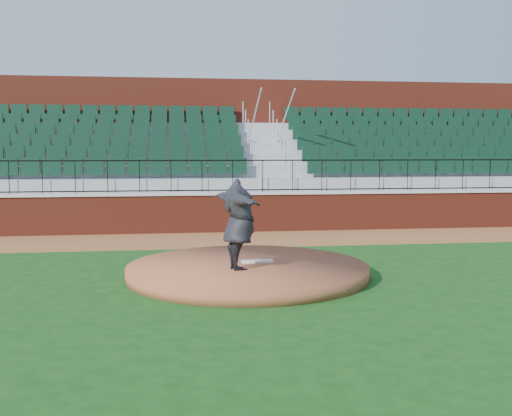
{
  "coord_description": "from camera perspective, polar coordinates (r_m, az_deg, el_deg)",
  "views": [
    {
      "loc": [
        -1.83,
        -11.84,
        2.61
      ],
      "look_at": [
        0.0,
        1.5,
        1.3
      ],
      "focal_mm": 41.52,
      "sensor_mm": 36.0,
      "label": 1
    }
  ],
  "objects": [
    {
      "name": "ground",
      "position": [
        12.26,
        0.96,
        -6.73
      ],
      "size": [
        90.0,
        90.0,
        0.0
      ],
      "primitive_type": "plane",
      "color": "#134112",
      "rests_on": "ground"
    },
    {
      "name": "warning_track",
      "position": [
        17.53,
        -1.74,
        -2.99
      ],
      "size": [
        34.0,
        3.2,
        0.01
      ],
      "primitive_type": "cube",
      "color": "brown",
      "rests_on": "ground"
    },
    {
      "name": "field_wall",
      "position": [
        19.03,
        -2.25,
        -0.51
      ],
      "size": [
        34.0,
        0.35,
        1.2
      ],
      "primitive_type": "cube",
      "color": "maroon",
      "rests_on": "ground"
    },
    {
      "name": "wall_cap",
      "position": [
        18.97,
        -2.26,
        1.44
      ],
      "size": [
        34.0,
        0.45,
        0.1
      ],
      "primitive_type": "cube",
      "color": "#B7B7B7",
      "rests_on": "field_wall"
    },
    {
      "name": "wall_railing",
      "position": [
        18.94,
        -2.27,
        3.1
      ],
      "size": [
        34.0,
        0.05,
        1.0
      ],
      "primitive_type": null,
      "color": "black",
      "rests_on": "wall_cap"
    },
    {
      "name": "seating_stands",
      "position": [
        21.64,
        -2.98,
        4.72
      ],
      "size": [
        34.0,
        5.1,
        4.6
      ],
      "primitive_type": null,
      "color": "gray",
      "rests_on": "ground"
    },
    {
      "name": "concourse_wall",
      "position": [
        24.43,
        -3.54,
        5.87
      ],
      "size": [
        34.0,
        0.5,
        5.5
      ],
      "primitive_type": "cube",
      "color": "maroon",
      "rests_on": "ground"
    },
    {
      "name": "pitchers_mound",
      "position": [
        12.38,
        -0.81,
        -6.02
      ],
      "size": [
        5.01,
        5.01,
        0.25
      ],
      "primitive_type": "cylinder",
      "color": "brown",
      "rests_on": "ground"
    },
    {
      "name": "pitching_rubber",
      "position": [
        12.56,
        0.13,
        -5.16
      ],
      "size": [
        0.68,
        0.22,
        0.04
      ],
      "primitive_type": "cube",
      "rotation": [
        0.0,
        0.0,
        0.09
      ],
      "color": "white",
      "rests_on": "pitchers_mound"
    },
    {
      "name": "pitcher",
      "position": [
        11.69,
        -1.68,
        -1.59
      ],
      "size": [
        1.12,
        2.31,
        1.81
      ],
      "primitive_type": "imported",
      "rotation": [
        0.0,
        0.0,
        1.81
      ],
      "color": "black",
      "rests_on": "pitchers_mound"
    }
  ]
}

